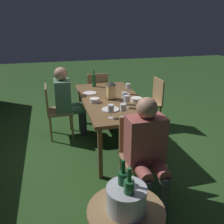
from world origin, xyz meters
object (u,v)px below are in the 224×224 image
(wine_glass_a, at_px, (128,87))
(bowl_bread, at_px, (137,100))
(chair_side_right_b, at_px, (55,109))
(plate_a, at_px, (90,93))
(wine_glass_b, at_px, (111,109))
(plate_b, at_px, (110,109))
(lantern_centerpiece, at_px, (111,89))
(ice_bucket, at_px, (126,197))
(person_in_green, at_px, (67,99))
(green_bottle_on_table, at_px, (94,80))
(wine_glass_d, at_px, (124,96))
(chair_head_far, at_px, (97,92))
(dining_table, at_px, (112,102))
(chair_side_left_b, at_px, (152,100))
(wine_glass_c, at_px, (127,99))
(chair_head_near, at_px, (140,152))
(bowl_olives, at_px, (95,100))
(person_in_rust, at_px, (147,149))
(wine_glass_e, at_px, (123,108))

(wine_glass_a, xyz_separation_m, bowl_bread, (-0.39, -0.00, -0.09))
(chair_side_right_b, relative_size, plate_a, 4.10)
(plate_a, bearing_deg, wine_glass_b, -176.13)
(wine_glass_a, relative_size, plate_b, 0.74)
(lantern_centerpiece, distance_m, ice_bucket, 2.20)
(person_in_green, relative_size, green_bottle_on_table, 3.96)
(bowl_bread, bearing_deg, wine_glass_b, 134.60)
(wine_glass_a, xyz_separation_m, wine_glass_d, (-0.44, 0.20, 0.00))
(chair_head_far, bearing_deg, wine_glass_d, -175.94)
(dining_table, relative_size, plate_b, 8.27)
(wine_glass_d, bearing_deg, green_bottle_on_table, 13.07)
(chair_side_left_b, distance_m, wine_glass_d, 1.08)
(plate_b, bearing_deg, chair_side_right_b, 37.96)
(ice_bucket, bearing_deg, wine_glass_d, -16.98)
(wine_glass_c, bearing_deg, green_bottle_on_table, 10.63)
(chair_head_near, bearing_deg, bowl_olives, 14.72)
(dining_table, relative_size, chair_head_far, 2.17)
(lantern_centerpiece, relative_size, plate_b, 1.16)
(wine_glass_d, xyz_separation_m, ice_bucket, (-1.89, 0.58, -0.05))
(dining_table, bearing_deg, bowl_bread, -127.26)
(green_bottle_on_table, bearing_deg, chair_head_near, -176.08)
(green_bottle_on_table, bearing_deg, bowl_bread, -155.85)
(chair_side_left_b, relative_size, bowl_olives, 6.16)
(chair_side_right_b, distance_m, green_bottle_on_table, 0.85)
(chair_side_left_b, height_order, wine_glass_a, wine_glass_a)
(person_in_rust, bearing_deg, wine_glass_e, 4.99)
(chair_side_left_b, bearing_deg, chair_head_far, 47.41)
(person_in_green, bearing_deg, wine_glass_d, -133.44)
(wine_glass_e, xyz_separation_m, bowl_olives, (0.64, 0.23, -0.09))
(dining_table, relative_size, chair_side_left_b, 2.17)
(dining_table, relative_size, bowl_bread, 11.49)
(lantern_centerpiece, relative_size, bowl_bread, 1.61)
(wine_glass_d, bearing_deg, bowl_bread, -76.22)
(green_bottle_on_table, height_order, wine_glass_b, green_bottle_on_table)
(wine_glass_c, distance_m, ice_bucket, 1.82)
(plate_a, xyz_separation_m, bowl_bread, (-0.57, -0.58, 0.02))
(chair_side_right_b, bearing_deg, person_in_green, -90.00)
(bowl_olives, relative_size, bowl_bread, 0.86)
(chair_side_right_b, bearing_deg, plate_b, -142.04)
(ice_bucket, bearing_deg, lantern_centerpiece, -11.86)
(chair_side_right_b, distance_m, bowl_olives, 0.81)
(wine_glass_b, xyz_separation_m, ice_bucket, (-1.44, 0.27, -0.05))
(ice_bucket, bearing_deg, bowl_bread, -21.82)
(dining_table, distance_m, lantern_centerpiece, 0.20)
(green_bottle_on_table, bearing_deg, dining_table, -169.87)
(chair_head_far, height_order, wine_glass_a, wine_glass_a)
(chair_head_far, distance_m, chair_side_left_b, 1.13)
(chair_side_left_b, xyz_separation_m, ice_bucket, (-2.59, 1.31, 0.30))
(chair_side_right_b, distance_m, plate_b, 1.15)
(wine_glass_c, bearing_deg, chair_head_near, 173.39)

